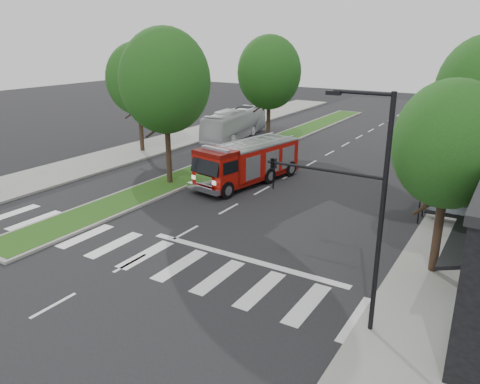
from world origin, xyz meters
name	(u,v)px	position (x,y,z in m)	size (l,w,h in m)	color
ground	(186,232)	(0.00, 0.00, 0.00)	(140.00, 140.00, 0.00)	black
sidewalk_right	(479,217)	(12.50, 10.00, 0.07)	(5.00, 80.00, 0.15)	gray
sidewalk_left	(122,155)	(-14.50, 10.00, 0.07)	(5.00, 80.00, 0.15)	gray
median	(257,149)	(-6.00, 18.00, 0.08)	(3.00, 50.00, 0.15)	gray
bus_shelter	(453,188)	(11.20, 8.15, 2.04)	(3.20, 1.60, 2.61)	black
tree_right_near	(450,145)	(11.50, 2.00, 5.51)	(4.40, 4.40, 8.05)	black
tree_median_near	(165,81)	(-6.00, 6.00, 6.81)	(5.80, 5.80, 10.16)	black
tree_median_far	(269,73)	(-6.00, 20.00, 6.49)	(5.60, 5.60, 9.72)	black
tree_left_mid	(138,79)	(-14.00, 12.00, 6.16)	(5.20, 5.20, 9.16)	black
streetlight_right_near	(355,197)	(9.61, -3.50, 4.67)	(4.08, 0.22, 8.00)	black
streetlight_right_far	(470,110)	(10.35, 20.00, 4.48)	(2.11, 0.20, 8.00)	black
fire_engine	(248,163)	(-1.64, 8.94, 1.43)	(4.05, 8.92, 2.98)	#610905
city_bus	(235,124)	(-10.31, 21.16, 1.40)	(2.35, 10.05, 2.80)	silver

